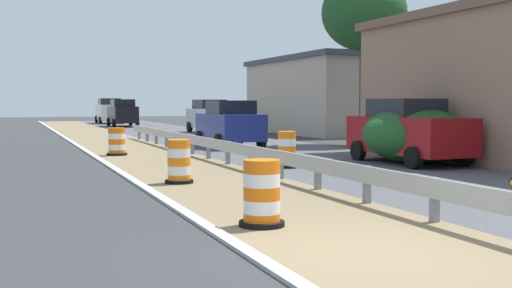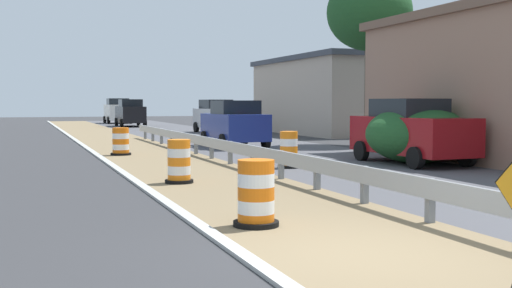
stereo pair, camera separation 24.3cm
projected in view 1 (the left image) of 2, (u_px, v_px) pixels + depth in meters
name	position (u px, v px, depth m)	size (l,w,h in m)	color
ground_plane	(363.00, 256.00, 7.82)	(160.00, 160.00, 0.00)	#333335
median_dirt_strip	(403.00, 251.00, 8.03)	(3.55, 120.00, 0.01)	#7F6B4C
curb_near_edge	(265.00, 265.00, 7.35)	(0.20, 120.00, 0.11)	#ADADA8
traffic_barrel_nearest	(262.00, 196.00, 9.66)	(0.70, 0.70, 1.01)	orange
traffic_barrel_close	(179.00, 164.00, 14.81)	(0.66, 0.66, 1.02)	orange
traffic_barrel_mid	(287.00, 151.00, 18.31)	(0.64, 0.64, 1.05)	orange
traffic_barrel_far	(117.00, 143.00, 22.65)	(0.73, 0.73, 0.98)	orange
car_lead_near_lane	(230.00, 124.00, 26.74)	(2.04, 4.06, 1.96)	navy
car_trailing_near_lane	(408.00, 131.00, 19.66)	(2.11, 4.46, 2.00)	maroon
car_lead_far_lane	(109.00, 111.00, 57.35)	(2.17, 4.17, 2.25)	silver
car_mid_far_lane	(210.00, 116.00, 39.51)	(2.11, 4.51, 2.06)	silver
car_trailing_far_lane	(123.00, 113.00, 49.84)	(2.04, 4.81, 2.13)	black
roadside_shop_far	(339.00, 95.00, 39.38)	(8.10, 12.12, 4.62)	#AD9E8E
bush_roadside	(414.00, 134.00, 19.72)	(3.15, 3.15, 1.80)	#1E4C23
tree_roadside	(364.00, 14.00, 28.14)	(3.75, 3.75, 7.54)	#4C3D2D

